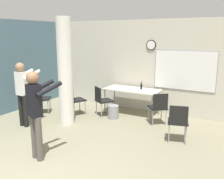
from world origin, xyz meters
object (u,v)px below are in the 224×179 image
at_px(chair_by_left_wall, 40,97).
at_px(folding_table, 132,91).
at_px(chair_mid_room, 178,120).
at_px(person_watching_back, 23,89).
at_px(bottle_on_table, 141,86).
at_px(chair_near_pillar, 74,98).
at_px(chair_table_left, 102,99).
at_px(person_playing_front, 36,109).
at_px(chair_table_right, 159,106).

bearing_deg(chair_by_left_wall, folding_table, 27.67).
bearing_deg(chair_mid_room, person_watching_back, -165.97).
xyz_separation_m(bottle_on_table, person_watching_back, (-2.26, -2.45, 0.14)).
relative_size(chair_mid_room, person_watching_back, 0.52).
distance_m(chair_near_pillar, chair_mid_room, 3.21).
relative_size(folding_table, chair_table_left, 1.89).
distance_m(chair_near_pillar, chair_by_left_wall, 1.10).
height_order(chair_mid_room, chair_by_left_wall, same).
height_order(bottle_on_table, chair_by_left_wall, bottle_on_table).
xyz_separation_m(bottle_on_table, person_playing_front, (-0.64, -3.57, 0.16)).
height_order(bottle_on_table, person_watching_back, person_watching_back).
bearing_deg(person_playing_front, person_watching_back, 145.43).
bearing_deg(person_watching_back, person_playing_front, -34.57).
distance_m(chair_by_left_wall, person_watching_back, 1.22).
xyz_separation_m(chair_table_left, person_playing_front, (0.28, -2.83, 0.50)).
xyz_separation_m(chair_near_pillar, chair_table_left, (0.76, 0.33, 0.00)).
bearing_deg(chair_table_right, chair_by_left_wall, -167.59).
bearing_deg(chair_table_left, folding_table, 42.83).
xyz_separation_m(folding_table, chair_table_left, (-0.67, -0.62, -0.20)).
height_order(bottle_on_table, person_playing_front, person_playing_front).
relative_size(chair_near_pillar, chair_table_right, 1.00).
xyz_separation_m(chair_mid_room, person_playing_front, (-2.14, -2.06, 0.50)).
distance_m(bottle_on_table, person_playing_front, 3.63).
distance_m(chair_by_left_wall, person_playing_front, 3.04).
bearing_deg(chair_mid_room, folding_table, 141.74).
relative_size(bottle_on_table, chair_by_left_wall, 0.26).
bearing_deg(chair_by_left_wall, chair_near_pillar, 18.18).
relative_size(chair_table_left, chair_by_left_wall, 1.00).
distance_m(bottle_on_table, chair_mid_room, 2.16).
distance_m(chair_near_pillar, chair_table_left, 0.83).
bearing_deg(person_playing_front, chair_mid_room, 43.92).
height_order(chair_table_left, chair_table_right, same).
bearing_deg(chair_by_left_wall, chair_table_right, 12.41).
xyz_separation_m(chair_mid_room, chair_table_right, (-0.74, 0.86, 0.00)).
relative_size(chair_table_right, person_watching_back, 0.52).
bearing_deg(folding_table, chair_table_right, -27.38).
xyz_separation_m(chair_mid_room, person_watching_back, (-3.77, -0.94, 0.47)).
bearing_deg(chair_near_pillar, chair_mid_room, -7.76).
relative_size(folding_table, person_playing_front, 0.96).
xyz_separation_m(folding_table, chair_mid_room, (1.76, -1.39, -0.20)).
bearing_deg(person_playing_front, folding_table, 83.62).
relative_size(chair_mid_room, chair_by_left_wall, 1.00).
height_order(folding_table, chair_table_left, chair_table_left).
height_order(folding_table, bottle_on_table, bottle_on_table).
height_order(chair_table_right, person_watching_back, person_watching_back).
distance_m(bottle_on_table, person_watching_back, 3.34).
bearing_deg(chair_table_right, person_watching_back, -149.28).
bearing_deg(person_watching_back, chair_mid_room, 14.03).
distance_m(chair_mid_room, person_playing_front, 3.02).
height_order(chair_near_pillar, chair_table_right, same).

